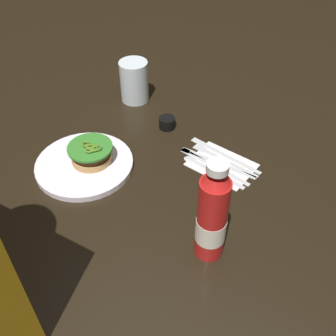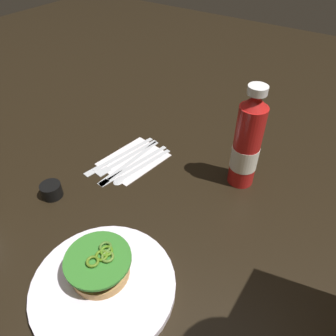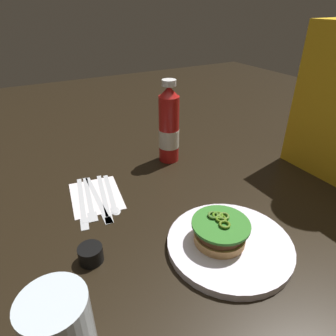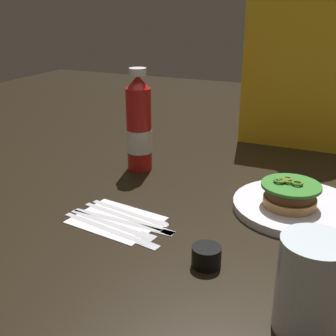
{
  "view_description": "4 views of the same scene",
  "coord_description": "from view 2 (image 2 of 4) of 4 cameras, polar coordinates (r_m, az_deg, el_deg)",
  "views": [
    {
      "loc": [
        -0.45,
        0.69,
        0.71
      ],
      "look_at": [
        -0.1,
        0.07,
        0.05
      ],
      "focal_mm": 42.62,
      "sensor_mm": 36.0,
      "label": 1
    },
    {
      "loc": [
        0.3,
        0.38,
        0.53
      ],
      "look_at": [
        -0.13,
        0.09,
        0.09
      ],
      "focal_mm": 34.14,
      "sensor_mm": 36.0,
      "label": 2
    },
    {
      "loc": [
        0.45,
        -0.2,
        0.44
      ],
      "look_at": [
        -0.11,
        0.11,
        0.08
      ],
      "focal_mm": 31.55,
      "sensor_mm": 36.0,
      "label": 3
    },
    {
      "loc": [
        0.2,
        -0.69,
        0.4
      ],
      "look_at": [
        -0.14,
        0.07,
        0.07
      ],
      "focal_mm": 46.17,
      "sensor_mm": 36.0,
      "label": 4
    }
  ],
  "objects": [
    {
      "name": "ground_plane",
      "position": [
        0.72,
        -12.08,
        -8.15
      ],
      "size": [
        3.0,
        3.0,
        0.0
      ],
      "primitive_type": "plane",
      "color": "black"
    },
    {
      "name": "dinner_plate",
      "position": [
        0.61,
        -11.4,
        -19.91
      ],
      "size": [
        0.25,
        0.25,
        0.02
      ],
      "primitive_type": "cylinder",
      "color": "white",
      "rests_on": "ground_plane"
    },
    {
      "name": "burger_sandwich",
      "position": [
        0.6,
        -12.16,
        -16.65
      ],
      "size": [
        0.12,
        0.12,
        0.05
      ],
      "color": "tan",
      "rests_on": "dinner_plate"
    },
    {
      "name": "ketchup_bottle",
      "position": [
        0.73,
        13.9,
        4.12
      ],
      "size": [
        0.06,
        0.06,
        0.25
      ],
      "color": "red",
      "rests_on": "ground_plane"
    },
    {
      "name": "condiment_cup",
      "position": [
        0.78,
        -20.1,
        -3.77
      ],
      "size": [
        0.05,
        0.05,
        0.03
      ],
      "primitive_type": "cylinder",
      "color": "black",
      "rests_on": "ground_plane"
    },
    {
      "name": "napkin",
      "position": [
        0.85,
        -6.16,
        1.53
      ],
      "size": [
        0.18,
        0.14,
        0.0
      ],
      "primitive_type": "cube",
      "rotation": [
        0.0,
        0.0,
        -0.14
      ],
      "color": "white",
      "rests_on": "ground_plane"
    },
    {
      "name": "butter_knife",
      "position": [
        0.85,
        -9.26,
        1.93
      ],
      "size": [
        0.22,
        0.06,
        0.0
      ],
      "color": "silver",
      "rests_on": "napkin"
    },
    {
      "name": "fork_utensil",
      "position": [
        0.85,
        -8.01,
        1.63
      ],
      "size": [
        0.2,
        0.05,
        0.0
      ],
      "color": "silver",
      "rests_on": "napkin"
    },
    {
      "name": "table_knife",
      "position": [
        0.83,
        -7.42,
        0.75
      ],
      "size": [
        0.22,
        0.03,
        0.0
      ],
      "color": "silver",
      "rests_on": "napkin"
    },
    {
      "name": "steak_knife",
      "position": [
        0.82,
        -6.75,
        0.32
      ],
      "size": [
        0.22,
        0.06,
        0.0
      ],
      "color": "silver",
      "rests_on": "napkin"
    },
    {
      "name": "spoon_utensil",
      "position": [
        0.81,
        -5.98,
        -0.32
      ],
      "size": [
        0.19,
        0.05,
        0.0
      ],
      "color": "silver",
      "rests_on": "napkin"
    }
  ]
}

